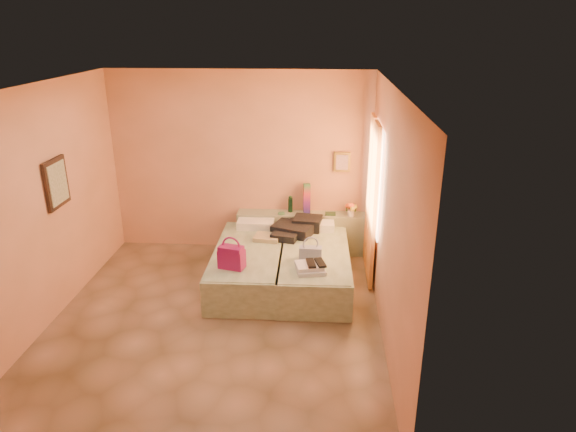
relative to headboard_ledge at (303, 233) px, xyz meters
name	(u,v)px	position (x,y,z in m)	size (l,w,h in m)	color
ground	(216,321)	(-0.98, -2.10, -0.33)	(4.50, 4.50, 0.00)	tan
room_walls	(235,168)	(-0.77, -1.53, 1.46)	(4.02, 4.51, 2.81)	#F7AC84
headboard_ledge	(303,233)	(0.00, 0.00, 0.00)	(2.05, 0.30, 0.65)	gray
bed_left	(249,265)	(-0.71, -1.05, -0.08)	(0.90, 2.00, 0.50)	beige
bed_right	(314,267)	(0.20, -1.05, -0.08)	(0.90, 2.00, 0.50)	beige
water_bottle	(290,204)	(-0.20, 0.05, 0.45)	(0.07, 0.07, 0.25)	#133420
rainbow_box	(307,199)	(0.05, 0.03, 0.56)	(0.10, 0.10, 0.46)	#95125B
small_dish	(281,213)	(-0.34, -0.06, 0.34)	(0.11, 0.11, 0.03)	#519667
green_book	(330,214)	(0.42, -0.03, 0.34)	(0.16, 0.12, 0.03)	#254528
flower_vase	(351,208)	(0.73, -0.07, 0.45)	(0.19, 0.19, 0.25)	beige
magenta_handbag	(232,257)	(-0.84, -1.64, 0.33)	(0.32, 0.18, 0.30)	#95125B
khaki_garment	(267,237)	(-0.49, -0.71, 0.21)	(0.36, 0.29, 0.06)	tan
clothes_pile	(297,228)	(-0.08, -0.47, 0.27)	(0.62, 0.62, 0.18)	black
blue_handbag	(310,254)	(0.15, -1.36, 0.27)	(0.29, 0.13, 0.19)	#385487
towel_stack	(311,268)	(0.17, -1.68, 0.23)	(0.35, 0.30, 0.10)	white
sandal_pair	(316,263)	(0.23, -1.67, 0.29)	(0.19, 0.26, 0.03)	black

